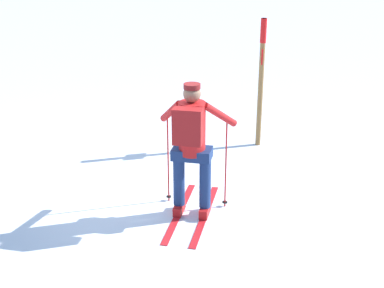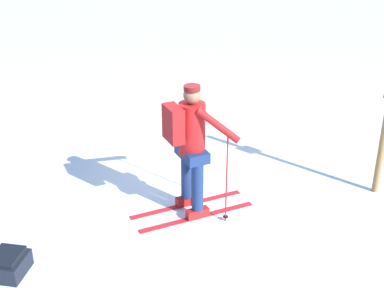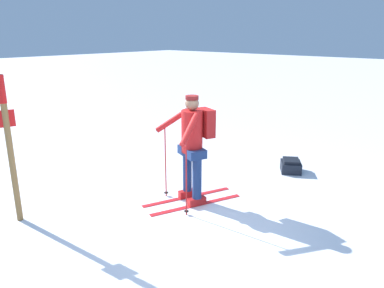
{
  "view_description": "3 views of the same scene",
  "coord_description": "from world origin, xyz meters",
  "views": [
    {
      "loc": [
        6.83,
        -0.43,
        3.55
      ],
      "look_at": [
        0.71,
        0.58,
        1.0
      ],
      "focal_mm": 50.0,
      "sensor_mm": 36.0,
      "label": 1
    },
    {
      "loc": [
        5.13,
        4.82,
        3.91
      ],
      "look_at": [
        0.71,
        0.58,
        1.0
      ],
      "focal_mm": 50.0,
      "sensor_mm": 36.0,
      "label": 2
    },
    {
      "loc": [
        -3.6,
        -3.2,
        2.72
      ],
      "look_at": [
        0.71,
        0.58,
        1.0
      ],
      "focal_mm": 35.0,
      "sensor_mm": 36.0,
      "label": 3
    }
  ],
  "objects": [
    {
      "name": "dropped_backpack",
      "position": [
        3.08,
        -0.01,
        0.13
      ],
      "size": [
        0.57,
        0.56,
        0.27
      ],
      "color": "black",
      "rests_on": "ground_plane"
    },
    {
      "name": "trail_marker",
      "position": [
        -1.49,
        2.11,
        1.28
      ],
      "size": [
        0.24,
        0.1,
        2.17
      ],
      "color": "olive",
      "rests_on": "ground_plane"
    },
    {
      "name": "ground_plane",
      "position": [
        0.0,
        0.0,
        0.0
      ],
      "size": [
        80.0,
        80.0,
        0.0
      ],
      "primitive_type": "plane",
      "color": "white"
    },
    {
      "name": "skier",
      "position": [
        0.73,
        0.57,
        1.04
      ],
      "size": [
        1.68,
        1.13,
        1.78
      ],
      "color": "red",
      "rests_on": "ground_plane"
    }
  ]
}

